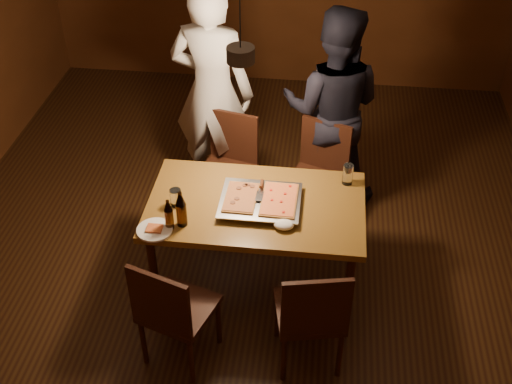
# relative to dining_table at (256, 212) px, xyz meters

# --- Properties ---
(room_shell) EXTENTS (6.00, 6.00, 6.00)m
(room_shell) POSITION_rel_dining_table_xyz_m (-0.12, 0.23, 0.72)
(room_shell) COLOR #36220E
(room_shell) RESTS_ON ground
(dining_table) EXTENTS (1.50, 0.90, 0.75)m
(dining_table) POSITION_rel_dining_table_xyz_m (0.00, 0.00, 0.00)
(dining_table) COLOR brown
(dining_table) RESTS_ON floor
(chair_far_left) EXTENTS (0.51, 0.51, 0.49)m
(chair_far_left) POSITION_rel_dining_table_xyz_m (-0.32, 0.84, -0.14)
(chair_far_left) COLOR #38190F
(chair_far_left) RESTS_ON floor
(chair_far_right) EXTENTS (0.54, 0.54, 0.49)m
(chair_far_right) POSITION_rel_dining_table_xyz_m (0.42, 0.80, -0.14)
(chair_far_right) COLOR #38190F
(chair_far_right) RESTS_ON floor
(chair_near_left) EXTENTS (0.53, 0.53, 0.49)m
(chair_near_left) POSITION_rel_dining_table_xyz_m (-0.44, -0.81, -0.14)
(chair_near_left) COLOR #38190F
(chair_near_left) RESTS_ON floor
(chair_near_right) EXTENTS (0.50, 0.50, 0.49)m
(chair_near_right) POSITION_rel_dining_table_xyz_m (0.44, -0.73, -0.14)
(chair_near_right) COLOR #38190F
(chair_near_right) RESTS_ON floor
(pizza_tray) EXTENTS (0.56, 0.47, 0.05)m
(pizza_tray) POSITION_rel_dining_table_xyz_m (0.03, -0.01, 0.10)
(pizza_tray) COLOR silver
(pizza_tray) RESTS_ON dining_table
(pizza_meat) EXTENTS (0.22, 0.35, 0.02)m
(pizza_meat) POSITION_rel_dining_table_xyz_m (-0.10, -0.02, 0.13)
(pizza_meat) COLOR maroon
(pizza_meat) RESTS_ON pizza_tray
(pizza_cheese) EXTENTS (0.25, 0.38, 0.02)m
(pizza_cheese) POSITION_rel_dining_table_xyz_m (0.16, -0.01, 0.13)
(pizza_cheese) COLOR gold
(pizza_cheese) RESTS_ON pizza_tray
(spatula) EXTENTS (0.10, 0.24, 0.04)m
(spatula) POSITION_rel_dining_table_xyz_m (0.03, 0.01, 0.14)
(spatula) COLOR silver
(spatula) RESTS_ON pizza_tray
(beer_bottle_a) EXTENTS (0.06, 0.06, 0.22)m
(beer_bottle_a) POSITION_rel_dining_table_xyz_m (-0.53, -0.31, 0.18)
(beer_bottle_a) COLOR black
(beer_bottle_a) RESTS_ON dining_table
(beer_bottle_b) EXTENTS (0.07, 0.07, 0.27)m
(beer_bottle_b) POSITION_rel_dining_table_xyz_m (-0.46, -0.28, 0.21)
(beer_bottle_b) COLOR black
(beer_bottle_b) RESTS_ON dining_table
(water_glass_left) EXTENTS (0.08, 0.08, 0.13)m
(water_glass_left) POSITION_rel_dining_table_xyz_m (-0.54, -0.08, 0.14)
(water_glass_left) COLOR silver
(water_glass_left) RESTS_ON dining_table
(water_glass_right) EXTENTS (0.07, 0.07, 0.15)m
(water_glass_right) POSITION_rel_dining_table_xyz_m (0.62, 0.31, 0.15)
(water_glass_right) COLOR silver
(water_glass_right) RESTS_ON dining_table
(plate_slice) EXTENTS (0.24, 0.24, 0.03)m
(plate_slice) POSITION_rel_dining_table_xyz_m (-0.63, -0.36, 0.08)
(plate_slice) COLOR white
(plate_slice) RESTS_ON dining_table
(napkin) EXTENTS (0.14, 0.10, 0.06)m
(napkin) POSITION_rel_dining_table_xyz_m (0.21, -0.23, 0.10)
(napkin) COLOR white
(napkin) RESTS_ON dining_table
(diner_white) EXTENTS (0.77, 0.57, 1.92)m
(diner_white) POSITION_rel_dining_table_xyz_m (-0.49, 1.13, 0.28)
(diner_white) COLOR silver
(diner_white) RESTS_ON floor
(diner_dark) EXTENTS (0.92, 0.75, 1.73)m
(diner_dark) POSITION_rel_dining_table_xyz_m (0.49, 1.15, 0.19)
(diner_dark) COLOR black
(diner_dark) RESTS_ON floor
(pendant_lamp) EXTENTS (0.18, 0.18, 1.10)m
(pendant_lamp) POSITION_rel_dining_table_xyz_m (-0.12, 0.23, 1.08)
(pendant_lamp) COLOR black
(pendant_lamp) RESTS_ON ceiling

